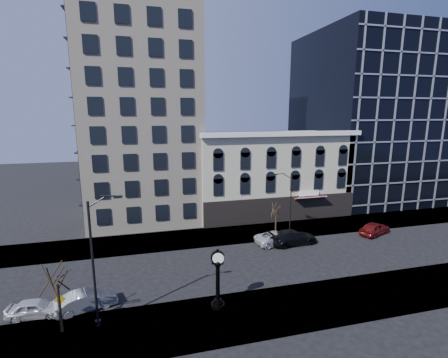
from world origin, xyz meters
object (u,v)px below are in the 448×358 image
object	(u,v)px
street_lamp_near	(101,227)
car_near_a	(36,308)
car_near_b	(86,300)
street_clock	(218,281)
warning_sign	(60,304)

from	to	relation	value
street_lamp_near	car_near_a	bearing A→B (deg)	152.70
car_near_a	car_near_b	bearing A→B (deg)	-85.25
street_clock	street_lamp_near	bearing A→B (deg)	-165.14
street_lamp_near	car_near_b	xyz separation A→B (m)	(-1.82, 2.46, -6.66)
car_near_b	street_lamp_near	bearing A→B (deg)	-160.39
car_near_b	street_clock	bearing A→B (deg)	-120.48
street_lamp_near	street_clock	bearing A→B (deg)	-2.40
street_clock	warning_sign	distance (m)	11.24
car_near_a	warning_sign	bearing A→B (deg)	-124.45
car_near_a	street_clock	bearing A→B (deg)	-96.02
street_lamp_near	car_near_a	size ratio (longest dim) A/B	2.45
street_clock	car_near_a	size ratio (longest dim) A/B	1.22
car_near_a	car_near_b	distance (m)	3.51
street_clock	street_lamp_near	world-z (taller)	street_lamp_near
warning_sign	car_near_a	xyz separation A→B (m)	(-2.15, 1.70, -1.05)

